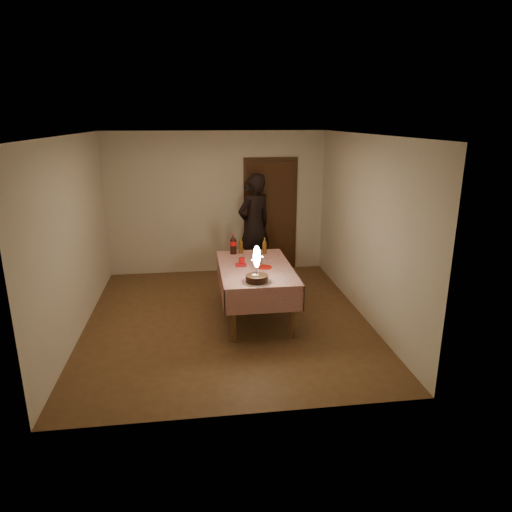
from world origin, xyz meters
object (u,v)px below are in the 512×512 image
at_px(amber_bottle_right, 264,246).
at_px(amber_bottle_left, 241,246).
at_px(cola_bottle, 233,244).
at_px(dining_table, 256,273).
at_px(clear_cup, 260,260).
at_px(photographer, 254,226).
at_px(red_cup, 242,261).
at_px(red_plate, 264,267).
at_px(birthday_cake, 257,274).

bearing_deg(amber_bottle_right, amber_bottle_left, 166.67).
xyz_separation_m(cola_bottle, amber_bottle_left, (0.12, 0.02, -0.03)).
bearing_deg(dining_table, clear_cup, 56.62).
xyz_separation_m(cola_bottle, amber_bottle_right, (0.48, -0.06, -0.03)).
xyz_separation_m(dining_table, photographer, (0.22, 1.82, 0.27)).
distance_m(dining_table, photographer, 1.85).
bearing_deg(red_cup, red_plate, -32.26).
relative_size(birthday_cake, red_plate, 2.22).
xyz_separation_m(red_plate, photographer, (0.11, 1.88, 0.16)).
distance_m(birthday_cake, amber_bottle_left, 1.35).
xyz_separation_m(red_cup, amber_bottle_left, (0.05, 0.58, 0.07)).
bearing_deg(amber_bottle_right, red_plate, -99.09).
relative_size(red_cup, amber_bottle_right, 0.39).
distance_m(dining_table, birthday_cake, 0.68).
bearing_deg(amber_bottle_right, dining_table, -109.90).
bearing_deg(clear_cup, dining_table, -123.38).
height_order(birthday_cake, red_cup, birthday_cake).
distance_m(cola_bottle, amber_bottle_left, 0.13).
bearing_deg(red_plate, clear_cup, 98.33).
bearing_deg(clear_cup, birthday_cake, -101.52).
xyz_separation_m(dining_table, birthday_cake, (-0.07, -0.65, 0.22)).
height_order(dining_table, birthday_cake, birthday_cake).
height_order(birthday_cake, amber_bottle_right, birthday_cake).
distance_m(red_plate, red_cup, 0.36).
height_order(amber_bottle_left, amber_bottle_right, same).
height_order(dining_table, cola_bottle, cola_bottle).
bearing_deg(amber_bottle_left, cola_bottle, -168.31).
bearing_deg(photographer, dining_table, -97.01).
relative_size(dining_table, amber_bottle_left, 6.75).
bearing_deg(photographer, red_plate, -93.29).
relative_size(birthday_cake, amber_bottle_left, 1.91).
bearing_deg(amber_bottle_left, red_cup, -94.51).
height_order(red_plate, amber_bottle_left, amber_bottle_left).
height_order(clear_cup, cola_bottle, cola_bottle).
xyz_separation_m(dining_table, red_plate, (0.12, -0.06, 0.11)).
bearing_deg(clear_cup, amber_bottle_right, 74.30).
relative_size(birthday_cake, photographer, 0.26).
bearing_deg(cola_bottle, photographer, 67.12).
bearing_deg(clear_cup, amber_bottle_left, 111.49).
height_order(red_plate, red_cup, red_cup).
bearing_deg(cola_bottle, red_cup, -82.44).
bearing_deg(birthday_cake, amber_bottle_right, 76.85).
distance_m(red_cup, amber_bottle_left, 0.58).
relative_size(dining_table, red_cup, 17.20).
distance_m(red_plate, cola_bottle, 0.84).
bearing_deg(birthday_cake, dining_table, 83.70).
distance_m(amber_bottle_left, photographer, 1.17).
bearing_deg(amber_bottle_right, clear_cup, -105.70).
height_order(red_cup, cola_bottle, cola_bottle).
xyz_separation_m(amber_bottle_right, photographer, (-0.00, 1.20, 0.05)).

